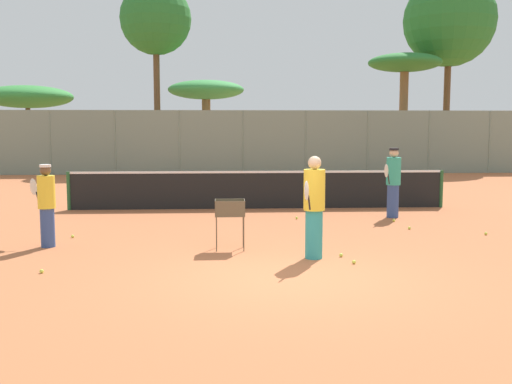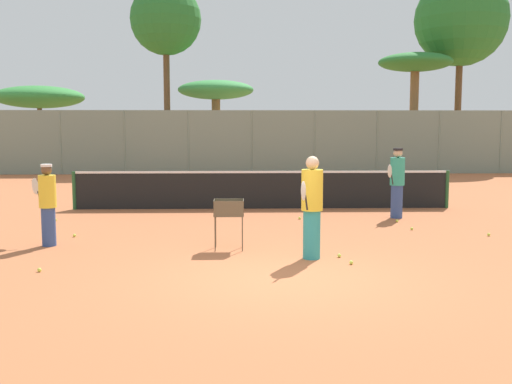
{
  "view_description": "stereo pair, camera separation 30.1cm",
  "coord_description": "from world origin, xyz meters",
  "px_view_note": "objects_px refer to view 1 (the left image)",
  "views": [
    {
      "loc": [
        -1.01,
        -9.01,
        2.33
      ],
      "look_at": [
        -0.33,
        3.0,
        1.0
      ],
      "focal_mm": 42.0,
      "sensor_mm": 36.0,
      "label": 1
    },
    {
      "loc": [
        -0.71,
        -9.02,
        2.33
      ],
      "look_at": [
        -0.33,
        3.0,
        1.0
      ],
      "focal_mm": 42.0,
      "sensor_mm": 36.0,
      "label": 2
    }
  ],
  "objects_px": {
    "tennis_net": "(258,189)",
    "parked_car": "(194,156)",
    "player_yellow_shirt": "(393,182)",
    "ball_cart": "(230,212)",
    "player_white_outfit": "(46,204)",
    "player_red_cap": "(314,206)"
  },
  "relations": [
    {
      "from": "player_red_cap",
      "to": "player_yellow_shirt",
      "type": "distance_m",
      "value": 5.37
    },
    {
      "from": "player_red_cap",
      "to": "ball_cart",
      "type": "xyz_separation_m",
      "value": [
        -1.47,
        0.83,
        -0.21
      ]
    },
    {
      "from": "player_red_cap",
      "to": "ball_cart",
      "type": "bearing_deg",
      "value": -97.34
    },
    {
      "from": "player_red_cap",
      "to": "player_white_outfit",
      "type": "bearing_deg",
      "value": -82.5
    },
    {
      "from": "player_red_cap",
      "to": "ball_cart",
      "type": "relative_size",
      "value": 1.91
    },
    {
      "from": "tennis_net",
      "to": "ball_cart",
      "type": "bearing_deg",
      "value": -98.85
    },
    {
      "from": "player_yellow_shirt",
      "to": "ball_cart",
      "type": "height_order",
      "value": "player_yellow_shirt"
    },
    {
      "from": "tennis_net",
      "to": "parked_car",
      "type": "height_order",
      "value": "parked_car"
    },
    {
      "from": "tennis_net",
      "to": "player_red_cap",
      "type": "distance_m",
      "value": 6.49
    },
    {
      "from": "tennis_net",
      "to": "player_yellow_shirt",
      "type": "height_order",
      "value": "player_yellow_shirt"
    },
    {
      "from": "player_white_outfit",
      "to": "parked_car",
      "type": "height_order",
      "value": "same"
    },
    {
      "from": "ball_cart",
      "to": "player_yellow_shirt",
      "type": "bearing_deg",
      "value": 41.98
    },
    {
      "from": "tennis_net",
      "to": "player_red_cap",
      "type": "relative_size",
      "value": 5.89
    },
    {
      "from": "player_yellow_shirt",
      "to": "player_white_outfit",
      "type": "bearing_deg",
      "value": -32.04
    },
    {
      "from": "player_white_outfit",
      "to": "parked_car",
      "type": "relative_size",
      "value": 0.38
    },
    {
      "from": "player_white_outfit",
      "to": "ball_cart",
      "type": "bearing_deg",
      "value": -141.03
    },
    {
      "from": "tennis_net",
      "to": "ball_cart",
      "type": "xyz_separation_m",
      "value": [
        -0.87,
        -5.62,
        0.16
      ]
    },
    {
      "from": "parked_car",
      "to": "player_red_cap",
      "type": "bearing_deg",
      "value": -82.22
    },
    {
      "from": "player_yellow_shirt",
      "to": "player_red_cap",
      "type": "bearing_deg",
      "value": 4.06
    },
    {
      "from": "player_yellow_shirt",
      "to": "ball_cart",
      "type": "relative_size",
      "value": 1.87
    },
    {
      "from": "player_white_outfit",
      "to": "tennis_net",
      "type": "bearing_deg",
      "value": -83.86
    },
    {
      "from": "tennis_net",
      "to": "player_yellow_shirt",
      "type": "bearing_deg",
      "value": -28.81
    }
  ]
}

